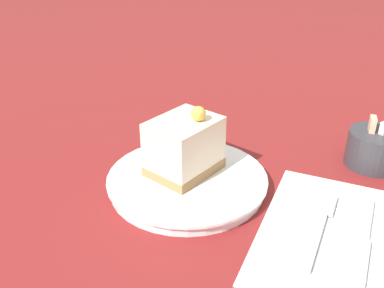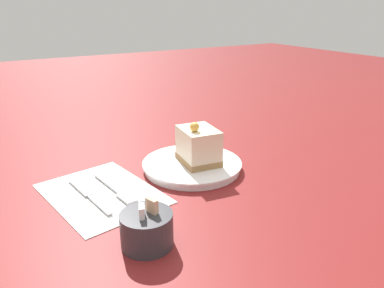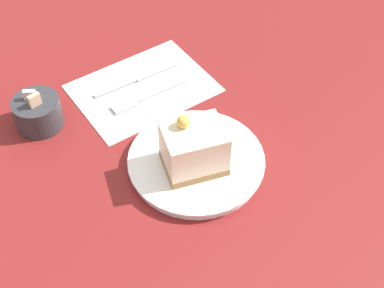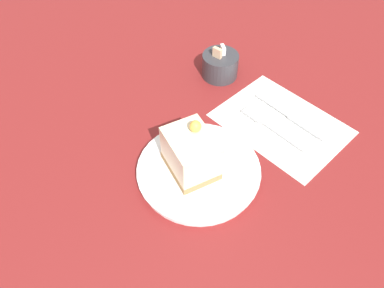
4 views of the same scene
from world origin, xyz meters
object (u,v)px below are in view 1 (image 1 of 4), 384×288
(fork, at_px, (321,222))
(cake_slice, at_px, (185,147))
(sugar_bowl, at_px, (375,148))
(plate, at_px, (187,181))
(knife, at_px, (363,249))

(fork, bearing_deg, cake_slice, 174.83)
(fork, height_order, sugar_bowl, sugar_bowl)
(plate, xyz_separation_m, knife, (0.23, -0.00, -0.01))
(cake_slice, height_order, fork, cake_slice)
(cake_slice, xyz_separation_m, sugar_bowl, (0.21, 0.19, -0.03))
(fork, distance_m, knife, 0.06)
(plate, bearing_deg, cake_slice, 133.44)
(cake_slice, xyz_separation_m, fork, (0.19, 0.01, -0.05))
(cake_slice, height_order, knife, cake_slice)
(fork, relative_size, sugar_bowl, 1.91)
(plate, relative_size, knife, 1.27)
(knife, bearing_deg, sugar_bowl, 92.08)
(cake_slice, bearing_deg, plate, -39.48)
(fork, relative_size, knife, 0.89)
(fork, bearing_deg, sugar_bowl, 76.35)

